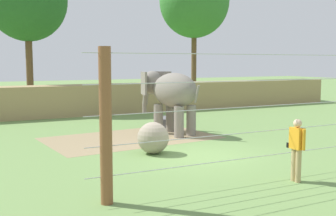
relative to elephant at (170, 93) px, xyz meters
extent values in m
plane|color=#6B8E4C|center=(-1.08, -4.34, -1.82)|extent=(120.00, 120.00, 0.00)
cube|color=#937F5B|center=(-1.95, -0.23, -1.81)|extent=(7.24, 4.85, 0.01)
cube|color=tan|center=(-1.08, 8.13, -0.92)|extent=(36.00, 1.80, 1.80)
cylinder|color=gray|center=(-0.45, 0.28, -1.16)|extent=(0.41, 0.41, 1.31)
cylinder|color=gray|center=(0.25, 0.46, -1.16)|extent=(0.41, 0.41, 1.31)
cylinder|color=gray|center=(-0.10, -1.01, -1.16)|extent=(0.41, 0.41, 1.31)
cylinder|color=gray|center=(0.59, -0.83, -1.16)|extent=(0.41, 0.41, 1.31)
ellipsoid|color=gray|center=(0.07, -0.28, 0.13)|extent=(1.89, 2.68, 1.49)
ellipsoid|color=gray|center=(-0.32, 1.20, 0.39)|extent=(1.23, 1.16, 1.08)
cube|color=gray|center=(-0.84, 0.96, 0.39)|extent=(0.24, 0.84, 1.03)
cube|color=gray|center=(0.25, 1.25, 0.39)|extent=(0.61, 0.71, 1.03)
cylinder|color=gray|center=(-0.42, 1.58, 0.00)|extent=(0.41, 0.52, 0.59)
cylinder|color=gray|center=(-0.45, 1.69, -0.41)|extent=(0.32, 0.38, 0.55)
cylinder|color=gray|center=(-0.47, 1.76, -0.79)|extent=(0.23, 0.23, 0.51)
cylinder|color=gray|center=(0.42, -1.58, 0.03)|extent=(0.16, 0.30, 0.75)
sphere|color=gray|center=(-2.35, -3.31, -1.27)|extent=(1.10, 1.10, 1.10)
cylinder|color=brown|center=(-5.39, -7.45, -0.07)|extent=(0.28, 0.28, 3.49)
cylinder|color=#B7B7BC|center=(-1.08, -7.45, -1.19)|extent=(9.62, 0.02, 0.02)
cylinder|color=#B7B7BC|center=(-1.08, -7.45, -0.51)|extent=(9.62, 0.02, 0.02)
cylinder|color=#B7B7BC|center=(-1.08, -7.45, 0.17)|extent=(9.62, 0.02, 0.02)
cylinder|color=#B7B7BC|center=(-1.08, -7.45, 0.85)|extent=(9.62, 0.02, 0.02)
cylinder|color=#B7B7BC|center=(-1.08, -7.45, 1.53)|extent=(9.62, 0.02, 0.02)
cylinder|color=tan|center=(-0.38, -8.14, -1.38)|extent=(0.15, 0.15, 0.88)
cylinder|color=tan|center=(-0.38, -7.98, -1.38)|extent=(0.15, 0.15, 0.88)
cube|color=orange|center=(-0.38, -8.06, -0.66)|extent=(0.22, 0.36, 0.56)
sphere|color=beige|center=(-0.38, -8.06, -0.26)|extent=(0.22, 0.22, 0.22)
cylinder|color=orange|center=(-0.38, -8.30, -0.66)|extent=(0.09, 0.09, 0.54)
cylinder|color=orange|center=(-0.37, -7.82, -0.66)|extent=(0.09, 0.09, 0.54)
cube|color=black|center=(-0.45, -7.80, -0.88)|extent=(0.02, 0.07, 0.14)
cube|color=slate|center=(0.71, 1.93, -1.60)|extent=(0.95, 1.49, 0.44)
cylinder|color=brown|center=(9.83, 14.77, 1.08)|extent=(0.44, 0.44, 5.79)
ellipsoid|color=#33752D|center=(9.83, 14.77, 6.49)|extent=(5.92, 5.92, 6.21)
cylinder|color=brown|center=(-4.14, 12.06, 0.68)|extent=(0.44, 0.44, 4.99)
camera|label=1|loc=(-8.17, -16.00, 1.33)|focal=43.96mm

